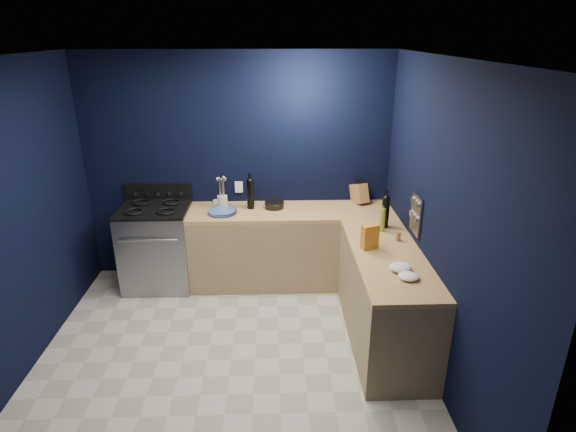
{
  "coord_description": "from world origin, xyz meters",
  "views": [
    {
      "loc": [
        0.4,
        -3.48,
        2.77
      ],
      "look_at": [
        0.55,
        1.0,
        1.0
      ],
      "focal_mm": 29.17,
      "sensor_mm": 36.0,
      "label": 1
    }
  ],
  "objects_px": {
    "plate_stack": "(222,212)",
    "utensil_crock": "(223,202)",
    "knife_block": "(359,194)",
    "gas_range": "(158,248)",
    "crouton_bag": "(370,237)"
  },
  "relations": [
    {
      "from": "gas_range",
      "to": "crouton_bag",
      "type": "xyz_separation_m",
      "value": [
        2.21,
        -1.01,
        0.56
      ]
    },
    {
      "from": "utensil_crock",
      "to": "crouton_bag",
      "type": "distance_m",
      "value": 1.85
    },
    {
      "from": "plate_stack",
      "to": "utensil_crock",
      "type": "bearing_deg",
      "value": 93.2
    },
    {
      "from": "plate_stack",
      "to": "gas_range",
      "type": "bearing_deg",
      "value": 175.16
    },
    {
      "from": "plate_stack",
      "to": "utensil_crock",
      "type": "height_order",
      "value": "utensil_crock"
    },
    {
      "from": "gas_range",
      "to": "knife_block",
      "type": "xyz_separation_m",
      "value": [
        2.33,
        0.23,
        0.55
      ]
    },
    {
      "from": "gas_range",
      "to": "plate_stack",
      "type": "relative_size",
      "value": 3.05
    },
    {
      "from": "gas_range",
      "to": "knife_block",
      "type": "distance_m",
      "value": 2.41
    },
    {
      "from": "knife_block",
      "to": "crouton_bag",
      "type": "xyz_separation_m",
      "value": [
        -0.12,
        -1.24,
        0.0
      ]
    },
    {
      "from": "gas_range",
      "to": "crouton_bag",
      "type": "height_order",
      "value": "crouton_bag"
    },
    {
      "from": "plate_stack",
      "to": "utensil_crock",
      "type": "distance_m",
      "value": 0.19
    },
    {
      "from": "plate_stack",
      "to": "utensil_crock",
      "type": "xyz_separation_m",
      "value": [
        -0.01,
        0.18,
        0.05
      ]
    },
    {
      "from": "utensil_crock",
      "to": "knife_block",
      "type": "relative_size",
      "value": 0.63
    },
    {
      "from": "knife_block",
      "to": "crouton_bag",
      "type": "distance_m",
      "value": 1.25
    },
    {
      "from": "gas_range",
      "to": "crouton_bag",
      "type": "relative_size",
      "value": 3.95
    }
  ]
}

